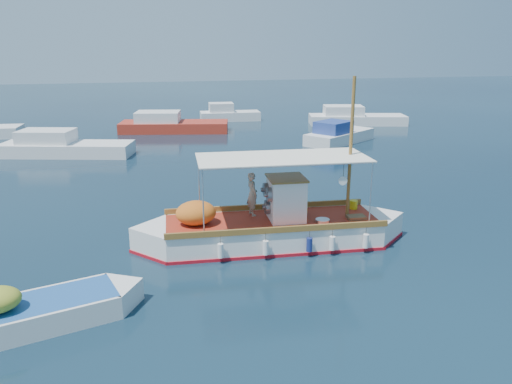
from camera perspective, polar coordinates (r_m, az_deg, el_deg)
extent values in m
plane|color=black|center=(17.91, 3.16, -5.36)|extent=(160.00, 160.00, 0.00)
cube|color=white|center=(17.37, 1.84, -4.86)|extent=(7.38, 2.93, 1.06)
cube|color=white|center=(17.07, -10.19, -5.52)|extent=(2.40, 2.40, 1.06)
cube|color=white|center=(18.40, 12.96, -4.05)|extent=(2.40, 2.40, 1.06)
cube|color=#A9101B|center=(17.49, 1.83, -5.82)|extent=(7.48, 3.01, 0.17)
cube|color=maroon|center=(17.19, 1.85, -3.27)|extent=(7.37, 2.74, 0.06)
cube|color=brown|center=(18.28, 1.10, -1.66)|extent=(7.31, 0.63, 0.19)
cube|color=brown|center=(16.04, 2.72, -4.33)|extent=(7.31, 0.63, 0.19)
cube|color=white|center=(17.06, 3.46, -0.83)|extent=(1.24, 1.33, 1.44)
cube|color=brown|center=(16.85, 3.50, 1.61)|extent=(1.35, 1.44, 0.06)
cylinder|color=slate|center=(16.56, 1.61, -0.30)|extent=(0.25, 0.50, 0.48)
cylinder|color=slate|center=(17.14, 1.21, 0.29)|extent=(0.25, 0.50, 0.48)
cylinder|color=slate|center=(17.00, 1.39, -1.71)|extent=(0.25, 0.50, 0.48)
cylinder|color=brown|center=(17.27, 10.76, 4.90)|extent=(0.12, 0.12, 4.81)
cylinder|color=brown|center=(17.10, 8.27, 3.58)|extent=(1.73, 0.20, 0.08)
cylinder|color=silver|center=(17.57, -6.52, 0.84)|extent=(0.05, 0.05, 2.17)
cylinder|color=silver|center=(15.54, -6.06, -1.24)|extent=(0.05, 0.05, 2.17)
cylinder|color=silver|center=(18.66, 10.55, 1.60)|extent=(0.05, 0.05, 2.17)
cylinder|color=silver|center=(16.77, 13.00, -0.25)|extent=(0.05, 0.05, 2.17)
cube|color=silver|center=(16.65, 3.06, 3.96)|extent=(5.84, 2.72, 0.04)
ellipsoid|color=#CE661E|center=(16.75, -6.89, -2.39)|extent=(1.43, 1.24, 0.81)
cube|color=gold|center=(17.89, 5.46, -1.83)|extent=(0.25, 0.19, 0.39)
cylinder|color=gold|center=(18.61, 11.08, -1.43)|extent=(0.31, 0.31, 0.33)
cube|color=brown|center=(17.60, 11.37, -2.86)|extent=(0.66, 0.48, 0.12)
cylinder|color=#B2B2B2|center=(17.08, 7.61, -3.28)|extent=(0.52, 0.52, 0.12)
cylinder|color=white|center=(16.34, 9.92, 1.26)|extent=(0.29, 0.05, 0.29)
cylinder|color=white|center=(15.84, -4.07, -6.70)|extent=(0.21, 0.21, 0.46)
cylinder|color=navy|center=(16.34, 6.11, -6.01)|extent=(0.21, 0.21, 0.46)
cylinder|color=white|center=(16.94, 12.43, -5.48)|extent=(0.21, 0.21, 0.46)
imported|color=#9D9882|center=(17.42, -0.44, -0.23)|extent=(0.46, 0.61, 1.54)
cube|color=white|center=(13.76, -24.26, -13.00)|extent=(4.34, 2.64, 0.80)
cube|color=white|center=(14.00, -15.85, -11.59)|extent=(1.53, 1.53, 0.80)
cube|color=#205195|center=(13.59, -24.46, -11.60)|extent=(4.30, 2.47, 0.04)
cube|color=silver|center=(33.35, -20.76, 4.44)|extent=(8.36, 4.42, 1.00)
cube|color=silver|center=(33.66, -22.83, 5.88)|extent=(3.63, 2.81, 0.80)
cube|color=#AB2C1C|center=(40.41, -9.30, 7.24)|extent=(8.80, 4.46, 1.00)
cube|color=silver|center=(40.46, -11.15, 8.45)|extent=(3.78, 3.02, 0.80)
cube|color=silver|center=(35.87, 9.53, 6.07)|extent=(5.98, 5.03, 1.00)
cube|color=navy|center=(35.00, 8.83, 7.34)|extent=(2.95, 2.83, 0.80)
cube|color=silver|center=(44.56, 11.47, 7.98)|extent=(8.58, 4.51, 1.00)
cube|color=silver|center=(44.22, 9.96, 9.18)|extent=(3.72, 2.94, 0.80)
cube|color=silver|center=(46.01, -2.98, 8.54)|extent=(5.47, 2.35, 1.00)
cube|color=silver|center=(45.81, -4.01, 9.63)|extent=(2.25, 1.84, 0.80)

